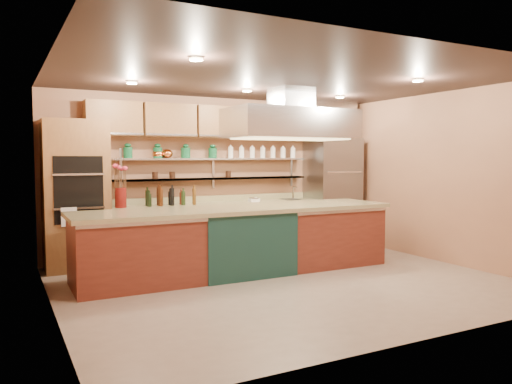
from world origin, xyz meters
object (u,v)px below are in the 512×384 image
copper_kettle (167,154)px  green_canister (185,153)px  flower_vase (121,198)px  refrigerator (332,192)px  island (239,240)px  kitchen_scale (254,199)px

copper_kettle → green_canister: bearing=0.0°
flower_vase → green_canister: bearing=10.7°
flower_vase → refrigerator: bearing=-0.1°
island → green_canister: size_ratio=26.10×
refrigerator → island: (-2.69, -1.34, -0.56)m
kitchen_scale → green_canister: green_canister is taller
kitchen_scale → island: bearing=-143.3°
refrigerator → green_canister: size_ratio=11.56×
island → flower_vase: size_ratio=14.93×
flower_vase → kitchen_scale: bearing=0.0°
refrigerator → copper_kettle: bearing=176.0°
kitchen_scale → green_canister: bearing=151.7°
refrigerator → kitchen_scale: refrigerator is taller
island → kitchen_scale: kitchen_scale is taller
green_canister → island: bearing=-80.2°
flower_vase → kitchen_scale: (2.39, 0.00, -0.11)m
kitchen_scale → copper_kettle: copper_kettle is taller
refrigerator → flower_vase: size_ratio=6.61×
island → kitchen_scale: 1.72m
copper_kettle → green_canister: size_ratio=1.06×
copper_kettle → green_canister: 0.32m
island → flower_vase: flower_vase is taller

